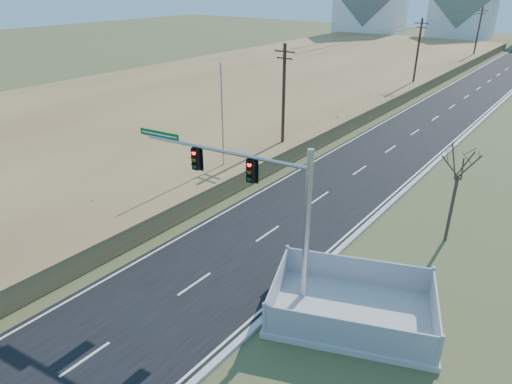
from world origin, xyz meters
name	(u,v)px	position (x,y,z in m)	size (l,w,h in m)	color
ground	(222,266)	(0.00, 0.00, 0.00)	(260.00, 260.00, 0.00)	#4A5429
road	(475,91)	(0.00, 50.00, 0.03)	(8.00, 180.00, 0.06)	black
curb	(510,95)	(4.15, 50.00, 0.09)	(0.30, 180.00, 0.18)	#B2AFA8
reed_marsh	(280,77)	(-24.00, 40.00, 0.65)	(38.00, 110.00, 1.30)	#AA884D
utility_pole_near	(283,100)	(-6.50, 15.00, 4.68)	(1.80, 0.26, 9.00)	#422D1E
utility_pole_mid	(417,55)	(-6.50, 45.00, 4.68)	(1.80, 0.26, 9.00)	#422D1E
utility_pole_far	(478,34)	(-6.50, 75.00, 4.68)	(1.80, 0.26, 9.00)	#422D1E
condo_nw	(371,4)	(-38.00, 100.00, 7.70)	(17.69, 13.38, 19.05)	white
condo_nnw	(464,8)	(-18.00, 108.00, 6.94)	(14.93, 11.17, 17.03)	white
traffic_signal_mast	(268,203)	(2.88, -0.04, 4.48)	(9.12, 1.52, 7.31)	#9EA0A5
fence_enclosure	(351,311)	(7.00, 0.52, 0.30)	(8.23, 6.99, 1.60)	#B7B5AD
open_sign	(318,274)	(4.50, 2.00, 0.31)	(0.46, 0.10, 0.57)	white
flagpole	(223,137)	(-7.00, 8.27, 3.36)	(0.38, 0.38, 8.42)	#B7B5AD
bare_tree	(461,161)	(8.32, 9.57, 4.74)	(2.22, 2.22, 5.88)	#4C3F33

